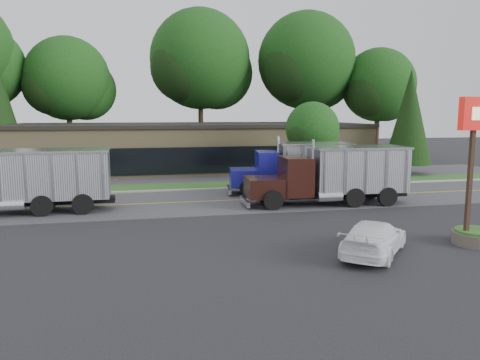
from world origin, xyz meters
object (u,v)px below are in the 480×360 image
at_px(bilo_sign, 479,195).
at_px(rally_car, 374,238).
at_px(dump_truck_blue, 298,166).
at_px(dump_truck_maroon, 336,174).
at_px(dump_truck_red, 30,179).

xyz_separation_m(bilo_sign, rally_car, (-4.80, -0.40, -1.37)).
bearing_deg(dump_truck_blue, bilo_sign, 111.39).
height_order(dump_truck_blue, dump_truck_maroon, same).
bearing_deg(bilo_sign, dump_truck_red, 151.53).
bearing_deg(dump_truck_maroon, dump_truck_red, -1.14).
relative_size(dump_truck_red, dump_truck_maroon, 1.02).
distance_m(dump_truck_red, dump_truck_maroon, 16.98).
relative_size(bilo_sign, rally_car, 1.33).
bearing_deg(dump_truck_red, bilo_sign, 150.58).
height_order(bilo_sign, rally_car, bilo_sign).
bearing_deg(rally_car, dump_truck_red, 3.80).
relative_size(dump_truck_blue, dump_truck_maroon, 0.85).
distance_m(bilo_sign, rally_car, 5.01).
distance_m(dump_truck_red, rally_car, 17.96).
distance_m(bilo_sign, dump_truck_maroon, 9.39).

